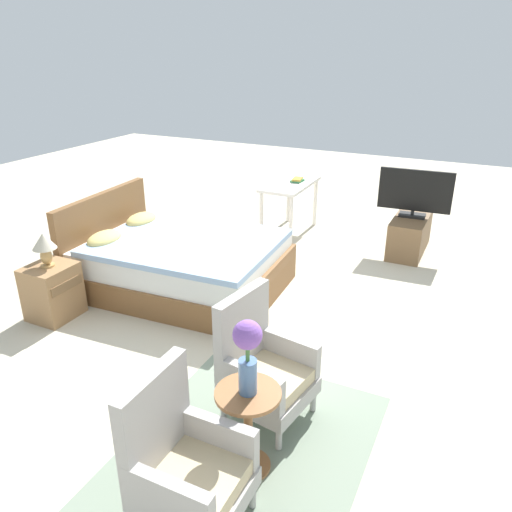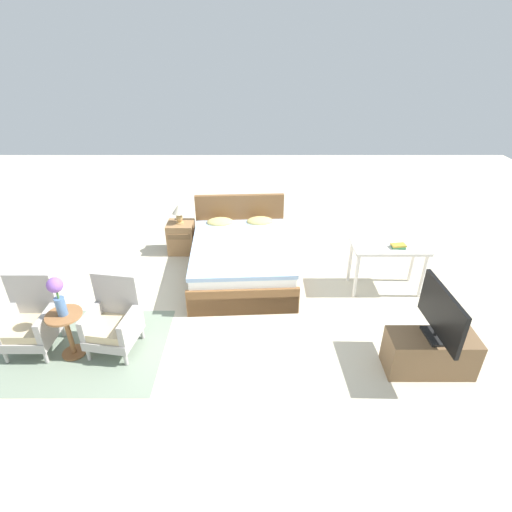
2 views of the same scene
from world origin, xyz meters
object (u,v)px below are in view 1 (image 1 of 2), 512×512
(tv_flatscreen, at_px, (415,192))
(vanity_desk, at_px, (290,190))
(flower_vase, at_px, (248,350))
(bed, at_px, (179,262))
(armchair_by_window_left, at_px, (185,467))
(nightstand, at_px, (53,291))
(book_stack, at_px, (297,180))
(armchair_by_window_right, at_px, (262,369))
(table_lamp, at_px, (44,245))
(side_table, at_px, (248,421))
(tv_stand, at_px, (410,234))

(tv_flatscreen, bearing_deg, vanity_desk, 91.70)
(flower_vase, distance_m, vanity_desk, 4.28)
(bed, xyz_separation_m, armchair_by_window_left, (-2.42, -1.67, 0.08))
(nightstand, distance_m, tv_flatscreen, 4.29)
(book_stack, bearing_deg, nightstand, 159.38)
(nightstand, xyz_separation_m, vanity_desk, (3.17, -1.16, 0.35))
(armchair_by_window_left, height_order, tv_flatscreen, tv_flatscreen)
(tv_flatscreen, bearing_deg, armchair_by_window_left, 175.17)
(armchair_by_window_right, relative_size, table_lamp, 2.79)
(vanity_desk, bearing_deg, flower_vase, -161.03)
(bed, relative_size, armchair_by_window_right, 2.33)
(tv_flatscreen, bearing_deg, table_lamp, 138.92)
(flower_vase, bearing_deg, book_stack, 17.73)
(side_table, relative_size, nightstand, 1.09)
(flower_vase, bearing_deg, bed, 43.16)
(nightstand, bearing_deg, bed, -35.06)
(table_lamp, distance_m, vanity_desk, 3.38)
(bed, bearing_deg, side_table, -136.84)
(tv_stand, bearing_deg, armchair_by_window_left, 175.17)
(side_table, distance_m, table_lamp, 2.73)
(armchair_by_window_left, distance_m, nightstand, 2.77)
(bed, distance_m, flower_vase, 2.71)
(nightstand, bearing_deg, vanity_desk, -20.16)
(armchair_by_window_right, distance_m, tv_stand, 3.62)
(table_lamp, bearing_deg, vanity_desk, -20.18)
(flower_vase, relative_size, tv_stand, 0.50)
(tv_flatscreen, height_order, book_stack, tv_flatscreen)
(armchair_by_window_right, xyz_separation_m, tv_flatscreen, (3.60, -0.39, 0.40))
(bed, height_order, tv_stand, bed)
(side_table, bearing_deg, tv_stand, -3.48)
(armchair_by_window_left, xyz_separation_m, nightstand, (1.36, 2.42, -0.11))
(flower_vase, distance_m, tv_stand, 4.15)
(tv_stand, bearing_deg, nightstand, 138.91)
(flower_vase, bearing_deg, tv_flatscreen, -3.48)
(armchair_by_window_right, bearing_deg, tv_stand, -6.12)
(armchair_by_window_right, relative_size, nightstand, 1.72)
(bed, distance_m, vanity_desk, 2.18)
(side_table, bearing_deg, vanity_desk, 18.97)
(side_table, bearing_deg, bed, 43.16)
(bed, height_order, nightstand, bed)
(armchair_by_window_right, distance_m, tv_flatscreen, 3.64)
(armchair_by_window_right, height_order, vanity_desk, armchair_by_window_right)
(bed, relative_size, tv_stand, 2.23)
(armchair_by_window_right, distance_m, table_lamp, 2.47)
(bed, height_order, armchair_by_window_left, bed)
(bed, xyz_separation_m, armchair_by_window_right, (-1.44, -1.68, 0.08))
(book_stack, bearing_deg, tv_flatscreen, -91.80)
(side_table, bearing_deg, armchair_by_window_left, 164.10)
(table_lamp, relative_size, book_stack, 1.58)
(armchair_by_window_left, bearing_deg, table_lamp, 60.61)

